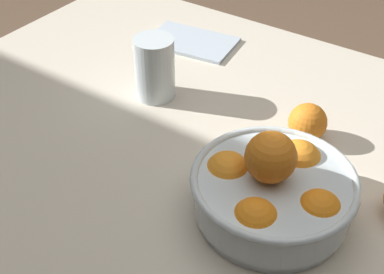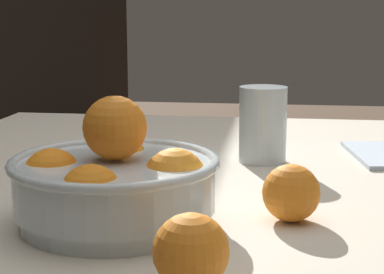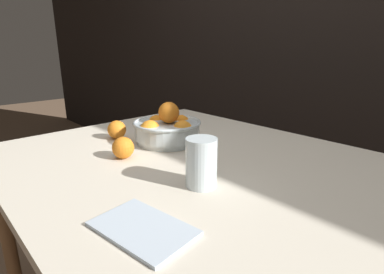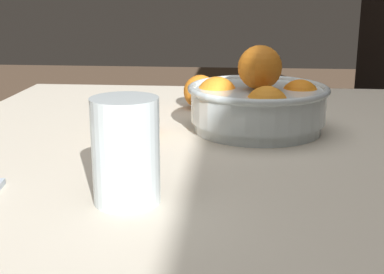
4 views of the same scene
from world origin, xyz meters
TOP-DOWN VIEW (x-y plane):
  - dining_table at (0.00, 0.00)m, footprint 1.24×1.03m
  - fruit_bowl at (-0.19, 0.06)m, footprint 0.25×0.25m
  - juice_glass at (0.16, -0.11)m, footprint 0.08×0.08m
  - orange_loose_near_bowl at (-0.36, -0.06)m, footprint 0.07×0.07m
  - orange_loose_front at (-0.15, -0.15)m, footprint 0.07×0.07m

SIDE VIEW (x-z plane):
  - dining_table at x=0.00m, z-range 0.30..1.03m
  - orange_loose_front at x=-0.15m, z-range 0.73..0.81m
  - orange_loose_near_bowl at x=-0.36m, z-range 0.73..0.81m
  - fruit_bowl at x=-0.19m, z-range 0.71..0.86m
  - juice_glass at x=0.16m, z-range 0.73..0.85m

